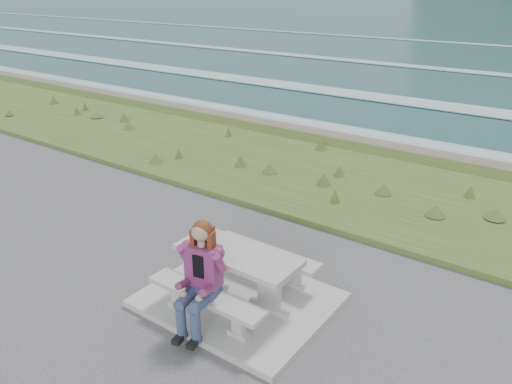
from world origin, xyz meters
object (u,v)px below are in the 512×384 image
(bench_seaward, at_px, (266,256))
(seated_woman, at_px, (198,292))
(picnic_table, at_px, (238,262))
(bench_landward, at_px, (206,300))

(bench_seaward, xyz_separation_m, seated_woman, (0.00, -1.54, 0.20))
(picnic_table, distance_m, bench_seaward, 0.74)
(bench_seaward, relative_size, seated_woman, 1.20)
(picnic_table, bearing_deg, seated_woman, -89.97)
(picnic_table, relative_size, seated_woman, 1.20)
(bench_landward, bearing_deg, seated_woman, -89.83)
(picnic_table, height_order, seated_woman, seated_woman)
(bench_landward, distance_m, bench_seaward, 1.40)
(bench_landward, bearing_deg, picnic_table, 90.00)
(seated_woman, bearing_deg, picnic_table, 78.29)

